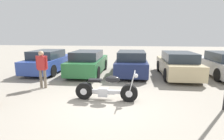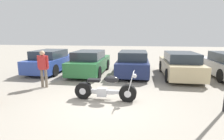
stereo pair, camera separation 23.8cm
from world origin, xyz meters
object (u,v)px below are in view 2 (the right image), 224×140
object	(u,v)px
motorcycle	(104,89)
parked_car_green	(90,63)
parked_car_blue	(51,61)
parked_car_champagne	(180,65)
parked_car_navy	(133,63)
person_standing	(43,66)

from	to	relation	value
motorcycle	parked_car_green	bearing A→B (deg)	112.21
parked_car_blue	parked_car_green	xyz separation A→B (m)	(2.56, -0.19, 0.00)
parked_car_blue	parked_car_champagne	xyz separation A→B (m)	(7.69, -0.32, 0.00)
parked_car_navy	person_standing	world-z (taller)	person_standing
parked_car_champagne	person_standing	distance (m)	7.01
parked_car_green	parked_car_champagne	world-z (taller)	same
person_standing	parked_car_navy	bearing A→B (deg)	40.38
parked_car_champagne	parked_car_blue	bearing A→B (deg)	177.62
parked_car_green	person_standing	distance (m)	3.29
motorcycle	parked_car_navy	distance (m)	4.46
motorcycle	parked_car_champagne	world-z (taller)	parked_car_champagne
motorcycle	parked_car_blue	distance (m)	6.09
parked_car_navy	parked_car_champagne	world-z (taller)	same
parked_car_champagne	person_standing	size ratio (longest dim) A/B	2.52
parked_car_green	parked_car_champagne	size ratio (longest dim) A/B	1.00
parked_car_navy	person_standing	bearing A→B (deg)	-139.62
motorcycle	parked_car_green	xyz separation A→B (m)	(-1.70, 4.15, 0.26)
parked_car_blue	parked_car_navy	size ratio (longest dim) A/B	1.00
parked_car_navy	parked_car_champagne	size ratio (longest dim) A/B	1.00
person_standing	motorcycle	bearing A→B (deg)	-20.87
motorcycle	person_standing	distance (m)	3.20
parked_car_blue	parked_car_champagne	distance (m)	7.69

